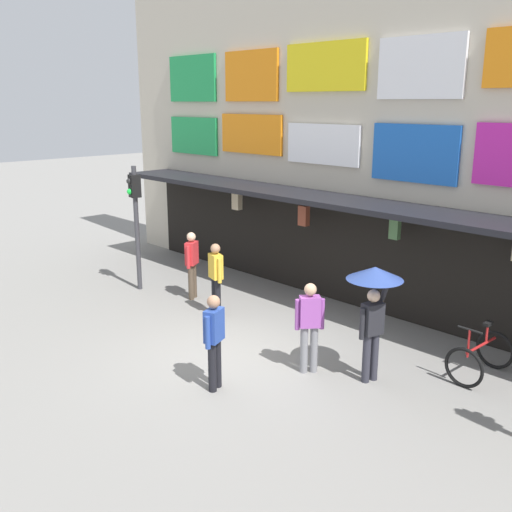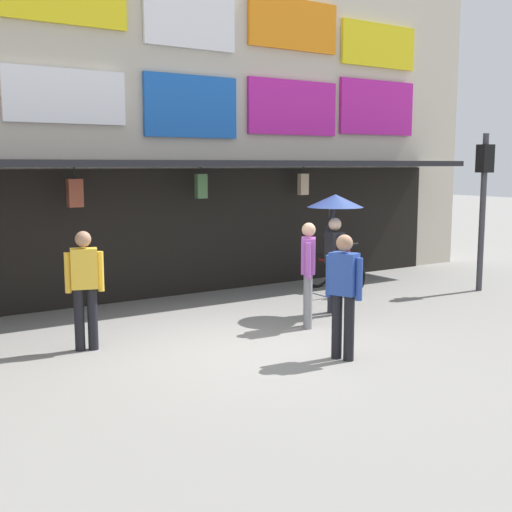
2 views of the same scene
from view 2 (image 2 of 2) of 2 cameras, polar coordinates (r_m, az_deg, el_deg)
name	(u,v)px [view 2 (image 2 of 2)]	position (r m, az deg, el deg)	size (l,w,h in m)	color
ground_plane	(249,348)	(9.38, -0.63, -8.02)	(80.00, 80.00, 0.00)	gray
shopfront	(119,92)	(13.16, -11.83, 13.83)	(18.00, 2.60, 8.00)	beige
traffic_light_far	(483,186)	(14.10, 19.18, 5.74)	(0.31, 0.34, 3.20)	#38383D
bicycle_parked	(334,273)	(13.41, 6.81, -1.48)	(0.76, 1.19, 1.05)	black
pedestrian_in_green	(85,284)	(9.39, -14.68, -2.34)	(0.51, 0.32, 1.68)	black
pedestrian_in_black	(344,290)	(8.72, 7.63, -2.93)	(0.34, 0.50, 1.68)	black
pedestrian_with_umbrella	(335,220)	(11.30, 6.89, 3.14)	(0.96, 0.96, 2.08)	#2D2D38
pedestrian_in_blue	(308,269)	(10.39, 4.57, -1.12)	(0.40, 0.43, 1.68)	gray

